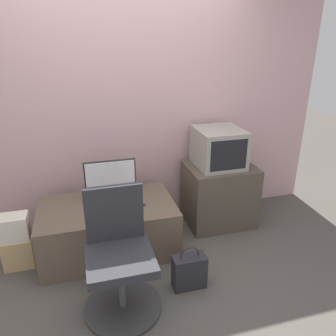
{
  "coord_description": "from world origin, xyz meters",
  "views": [
    {
      "loc": [
        -0.44,
        -2.01,
        1.96
      ],
      "look_at": [
        0.36,
        0.88,
        0.74
      ],
      "focal_mm": 35.0,
      "sensor_mm": 36.0,
      "label": 1
    }
  ],
  "objects_px": {
    "keyboard": "(115,210)",
    "mouse": "(142,204)",
    "main_monitor": "(111,182)",
    "office_chair": "(120,262)",
    "cardboard_box_lower": "(19,252)",
    "handbag": "(189,271)",
    "crt_tv": "(219,148)"
  },
  "relations": [
    {
      "from": "keyboard",
      "to": "mouse",
      "type": "xyz_separation_m",
      "value": [
        0.26,
        0.02,
        0.01
      ]
    },
    {
      "from": "main_monitor",
      "to": "cardboard_box_lower",
      "type": "bearing_deg",
      "value": -172.95
    },
    {
      "from": "office_chair",
      "to": "crt_tv",
      "type": "bearing_deg",
      "value": 39.18
    },
    {
      "from": "crt_tv",
      "to": "handbag",
      "type": "relative_size",
      "value": 1.29
    },
    {
      "from": "main_monitor",
      "to": "office_chair",
      "type": "relative_size",
      "value": 0.5
    },
    {
      "from": "main_monitor",
      "to": "office_chair",
      "type": "height_order",
      "value": "office_chair"
    },
    {
      "from": "main_monitor",
      "to": "office_chair",
      "type": "xyz_separation_m",
      "value": [
        -0.04,
        -0.82,
        -0.28
      ]
    },
    {
      "from": "keyboard",
      "to": "crt_tv",
      "type": "bearing_deg",
      "value": 16.91
    },
    {
      "from": "keyboard",
      "to": "mouse",
      "type": "height_order",
      "value": "mouse"
    },
    {
      "from": "office_chair",
      "to": "mouse",
      "type": "bearing_deg",
      "value": 64.73
    },
    {
      "from": "main_monitor",
      "to": "mouse",
      "type": "bearing_deg",
      "value": -33.42
    },
    {
      "from": "office_chair",
      "to": "cardboard_box_lower",
      "type": "bearing_deg",
      "value": 139.27
    },
    {
      "from": "main_monitor",
      "to": "handbag",
      "type": "bearing_deg",
      "value": -56.02
    },
    {
      "from": "keyboard",
      "to": "office_chair",
      "type": "xyz_separation_m",
      "value": [
        -0.05,
        -0.62,
        -0.09
      ]
    },
    {
      "from": "main_monitor",
      "to": "keyboard",
      "type": "xyz_separation_m",
      "value": [
        0.01,
        -0.2,
        -0.19
      ]
    },
    {
      "from": "main_monitor",
      "to": "handbag",
      "type": "xyz_separation_m",
      "value": [
        0.52,
        -0.77,
        -0.53
      ]
    },
    {
      "from": "cardboard_box_lower",
      "to": "mouse",
      "type": "bearing_deg",
      "value": -3.26
    },
    {
      "from": "main_monitor",
      "to": "mouse",
      "type": "height_order",
      "value": "main_monitor"
    },
    {
      "from": "main_monitor",
      "to": "cardboard_box_lower",
      "type": "height_order",
      "value": "main_monitor"
    },
    {
      "from": "crt_tv",
      "to": "handbag",
      "type": "distance_m",
      "value": 1.33
    },
    {
      "from": "main_monitor",
      "to": "keyboard",
      "type": "bearing_deg",
      "value": -88.37
    },
    {
      "from": "main_monitor",
      "to": "handbag",
      "type": "height_order",
      "value": "main_monitor"
    },
    {
      "from": "cardboard_box_lower",
      "to": "main_monitor",
      "type": "bearing_deg",
      "value": 7.05
    },
    {
      "from": "main_monitor",
      "to": "handbag",
      "type": "relative_size",
      "value": 1.23
    },
    {
      "from": "main_monitor",
      "to": "mouse",
      "type": "relative_size",
      "value": 7.3
    },
    {
      "from": "main_monitor",
      "to": "cardboard_box_lower",
      "type": "relative_size",
      "value": 1.67
    },
    {
      "from": "handbag",
      "to": "crt_tv",
      "type": "bearing_deg",
      "value": 56.06
    },
    {
      "from": "crt_tv",
      "to": "office_chair",
      "type": "relative_size",
      "value": 0.53
    },
    {
      "from": "main_monitor",
      "to": "mouse",
      "type": "distance_m",
      "value": 0.36
    },
    {
      "from": "crt_tv",
      "to": "handbag",
      "type": "xyz_separation_m",
      "value": [
        -0.62,
        -0.92,
        -0.72
      ]
    },
    {
      "from": "cardboard_box_lower",
      "to": "office_chair",
      "type": "bearing_deg",
      "value": -40.73
    },
    {
      "from": "cardboard_box_lower",
      "to": "keyboard",
      "type": "bearing_deg",
      "value": -5.8
    }
  ]
}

